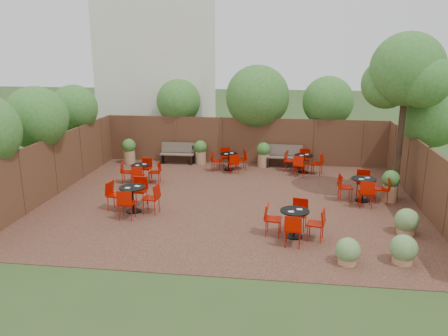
# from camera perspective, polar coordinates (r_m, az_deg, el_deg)

# --- Properties ---
(ground) EXTENTS (80.00, 80.00, 0.00)m
(ground) POSITION_cam_1_polar(r_m,az_deg,el_deg) (14.73, 0.80, -4.30)
(ground) COLOR #354F23
(ground) RESTS_ON ground
(courtyard_paving) EXTENTS (12.00, 10.00, 0.02)m
(courtyard_paving) POSITION_cam_1_polar(r_m,az_deg,el_deg) (14.73, 0.80, -4.26)
(courtyard_paving) COLOR #361C16
(courtyard_paving) RESTS_ON ground
(fence_back) EXTENTS (12.00, 0.08, 2.00)m
(fence_back) POSITION_cam_1_polar(r_m,az_deg,el_deg) (19.27, 2.58, 3.45)
(fence_back) COLOR #563020
(fence_back) RESTS_ON ground
(fence_left) EXTENTS (0.08, 10.00, 2.00)m
(fence_left) POSITION_cam_1_polar(r_m,az_deg,el_deg) (16.24, -20.70, 0.24)
(fence_left) COLOR #563020
(fence_left) RESTS_ON ground
(fence_right) EXTENTS (0.08, 10.00, 2.00)m
(fence_right) POSITION_cam_1_polar(r_m,az_deg,el_deg) (14.99, 24.24, -1.32)
(fence_right) COLOR #563020
(fence_right) RESTS_ON ground
(neighbour_building) EXTENTS (5.00, 4.00, 8.00)m
(neighbour_building) POSITION_cam_1_polar(r_m,az_deg,el_deg) (22.66, -8.33, 12.72)
(neighbour_building) COLOR silver
(neighbour_building) RESTS_ON ground
(overhang_foliage) EXTENTS (15.40, 10.54, 2.73)m
(overhang_foliage) POSITION_cam_1_polar(r_m,az_deg,el_deg) (17.32, -1.89, 7.75)
(overhang_foliage) COLOR #336B22
(overhang_foliage) RESTS_ON ground
(courtyard_tree) EXTENTS (2.54, 2.44, 5.36)m
(courtyard_tree) POSITION_cam_1_polar(r_m,az_deg,el_deg) (15.33, 22.19, 10.88)
(courtyard_tree) COLOR black
(courtyard_tree) RESTS_ON courtyard_paving
(park_bench_left) EXTENTS (1.46, 0.49, 0.90)m
(park_bench_left) POSITION_cam_1_polar(r_m,az_deg,el_deg) (19.47, -5.93, 1.94)
(park_bench_left) COLOR brown
(park_bench_left) RESTS_ON courtyard_paving
(park_bench_right) EXTENTS (1.51, 0.54, 0.92)m
(park_bench_right) POSITION_cam_1_polar(r_m,az_deg,el_deg) (18.94, 7.66, 1.56)
(park_bench_right) COLOR brown
(park_bench_right) RESTS_ON courtyard_paving
(bistro_tables) EXTENTS (9.31, 7.99, 0.91)m
(bistro_tables) POSITION_cam_1_polar(r_m,az_deg,el_deg) (15.23, 2.73, -1.86)
(bistro_tables) COLOR black
(bistro_tables) RESTS_ON courtyard_paving
(planters) EXTENTS (10.65, 4.56, 1.08)m
(planters) POSITION_cam_1_polar(r_m,az_deg,el_deg) (18.00, 1.22, 1.26)
(planters) COLOR #A77B53
(planters) RESTS_ON courtyard_paving
(low_shrubs) EXTENTS (2.42, 2.60, 0.70)m
(low_shrubs) POSITION_cam_1_polar(r_m,az_deg,el_deg) (11.89, 20.43, -8.42)
(low_shrubs) COLOR #A77B53
(low_shrubs) RESTS_ON courtyard_paving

